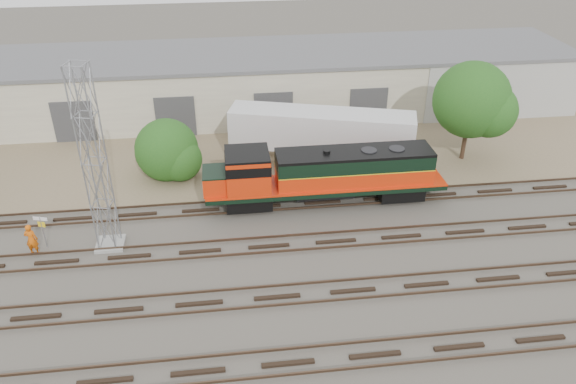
{
  "coord_description": "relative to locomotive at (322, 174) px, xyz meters",
  "views": [
    {
      "loc": [
        -2.23,
        -25.16,
        19.41
      ],
      "look_at": [
        1.44,
        4.0,
        2.2
      ],
      "focal_mm": 35.0,
      "sensor_mm": 36.0,
      "label": 1
    }
  ],
  "objects": [
    {
      "name": "worker",
      "position": [
        -17.33,
        -3.41,
        -1.19
      ],
      "size": [
        0.76,
        0.54,
        1.97
      ],
      "primitive_type": "imported",
      "rotation": [
        0.0,
        0.0,
        3.04
      ],
      "color": "#D2570B",
      "rests_on": "ground"
    },
    {
      "name": "dumpster_blue",
      "position": [
        15.63,
        10.41,
        -1.43
      ],
      "size": [
        1.82,
        1.73,
        1.5
      ],
      "primitive_type": "cube",
      "rotation": [
        0.0,
        0.0,
        -0.16
      ],
      "color": "navy",
      "rests_on": "ground"
    },
    {
      "name": "semi_trailer",
      "position": [
        1.3,
        5.64,
        0.41
      ],
      "size": [
        13.56,
        6.34,
        4.11
      ],
      "rotation": [
        0.0,
        0.0,
        -0.29
      ],
      "color": "silver",
      "rests_on": "ground"
    },
    {
      "name": "tree_mid",
      "position": [
        -9.92,
        5.11,
        -0.32
      ],
      "size": [
        4.7,
        4.47,
        4.47
      ],
      "color": "#382619",
      "rests_on": "ground"
    },
    {
      "name": "warehouse",
      "position": [
        -3.83,
        16.98,
        0.48
      ],
      "size": [
        58.4,
        10.4,
        5.3
      ],
      "color": "beige",
      "rests_on": "ground"
    },
    {
      "name": "dumpster_red",
      "position": [
        16.08,
        11.16,
        -1.48
      ],
      "size": [
        1.55,
        1.45,
        1.4
      ],
      "primitive_type": "cube",
      "rotation": [
        0.0,
        0.0,
        0.04
      ],
      "color": "#992D10",
      "rests_on": "ground"
    },
    {
      "name": "ground",
      "position": [
        -3.87,
        -6.0,
        -2.18
      ],
      "size": [
        140.0,
        140.0,
        0.0
      ],
      "primitive_type": "plane",
      "color": "#47423A",
      "rests_on": "ground"
    },
    {
      "name": "dirt_strip",
      "position": [
        -3.87,
        9.0,
        -2.17
      ],
      "size": [
        80.0,
        16.0,
        0.02
      ],
      "primitive_type": "cube",
      "color": "#726047",
      "rests_on": "ground"
    },
    {
      "name": "signal_tower",
      "position": [
        -13.11,
        -3.14,
        3.15
      ],
      "size": [
        1.61,
        1.61,
        10.96
      ],
      "rotation": [
        0.0,
        0.0,
        -0.22
      ],
      "color": "gray",
      "rests_on": "ground"
    },
    {
      "name": "tracks",
      "position": [
        -3.87,
        -9.0,
        -2.1
      ],
      "size": [
        80.0,
        20.4,
        0.28
      ],
      "color": "black",
      "rests_on": "ground"
    },
    {
      "name": "tree_east",
      "position": [
        12.12,
        4.92,
        2.41
      ],
      "size": [
        5.84,
        5.56,
        7.51
      ],
      "color": "#382619",
      "rests_on": "ground"
    },
    {
      "name": "sign_post",
      "position": [
        -16.78,
        -2.83,
        -0.71
      ],
      "size": [
        0.84,
        0.27,
        2.1
      ],
      "color": "gray",
      "rests_on": "ground"
    },
    {
      "name": "locomotive",
      "position": [
        0.0,
        0.0,
        0.0
      ],
      "size": [
        15.59,
        2.74,
        3.75
      ],
      "color": "black",
      "rests_on": "tracks"
    }
  ]
}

